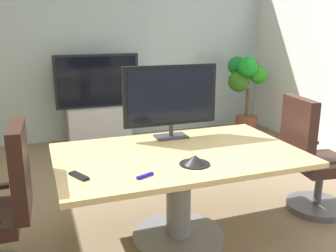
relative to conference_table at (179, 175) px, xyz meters
The scene contains 10 objects.
ground_plane 0.56m from the conference_table, 50.24° to the right, with size 7.42×7.42×0.00m, color #7A664C.
wall_back_glass_partition 3.24m from the conference_table, 89.06° to the left, with size 5.35×0.10×2.64m, color #9EB2B7.
conference_table is the anchor object (origin of this frame).
office_chair_right 1.33m from the conference_table, ahead, with size 0.62×0.60×1.09m.
tv_monitor 0.69m from the conference_table, 78.56° to the left, with size 0.84×0.18×0.64m.
wall_display_unit 2.80m from the conference_table, 93.22° to the left, with size 1.20×0.36×1.31m.
potted_plant 3.24m from the conference_table, 49.49° to the left, with size 0.62×0.62×1.25m.
conference_phone 0.36m from the conference_table, 88.01° to the right, with size 0.22×0.22×0.07m.
remote_control 0.85m from the conference_table, 163.61° to the right, with size 0.05×0.17×0.02m, color black.
whiteboard_marker 0.58m from the conference_table, 135.65° to the right, with size 0.13×0.02×0.02m, color #1919A5.
Camera 1 is at (-1.07, -2.49, 1.70)m, focal length 39.85 mm.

